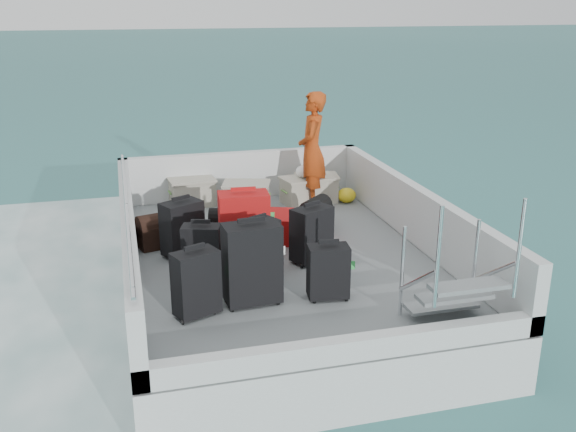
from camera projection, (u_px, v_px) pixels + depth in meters
name	position (u px, v px, depth m)	size (l,w,h in m)	color
ground	(281.00, 301.00, 7.81)	(160.00, 160.00, 0.00)	#185455
ferry_hull	(281.00, 279.00, 7.71)	(3.60, 5.00, 0.60)	silver
deck	(281.00, 255.00, 7.61)	(3.30, 4.70, 0.02)	slate
deck_fittings	(317.00, 231.00, 7.28)	(3.60, 5.00, 0.90)	#B8BDBD
suitcase_0	(196.00, 284.00, 6.02)	(0.42, 0.24, 0.65)	black
suitcase_1	(202.00, 253.00, 6.83)	(0.40, 0.23, 0.61)	black
suitcase_2	(182.00, 229.00, 7.46)	(0.46, 0.28, 0.66)	black
suitcase_3	(252.00, 264.00, 6.25)	(0.54, 0.32, 0.82)	black
suitcase_4	(258.00, 250.00, 6.84)	(0.44, 0.26, 0.65)	black
suitcase_5	(244.00, 226.00, 7.39)	(0.57, 0.34, 0.78)	#B7150E
suitcase_6	(328.00, 273.00, 6.39)	(0.40, 0.24, 0.56)	black
suitcase_7	(312.00, 235.00, 7.30)	(0.46, 0.26, 0.64)	black
suitcase_8	(288.00, 227.00, 8.02)	(0.55, 0.84, 0.33)	#B7150E
duffel_0	(158.00, 234.00, 7.81)	(0.48, 0.30, 0.32)	black
duffel_1	(226.00, 228.00, 7.99)	(0.40, 0.30, 0.32)	black
duffel_2	(316.00, 216.00, 8.43)	(0.43, 0.30, 0.32)	black
crate_0	(192.00, 193.00, 9.38)	(0.62, 0.43, 0.37)	#ADA897
crate_1	(247.00, 197.00, 9.16)	(0.62, 0.43, 0.37)	#ADA897
crate_2	(304.00, 191.00, 9.47)	(0.60, 0.42, 0.36)	#ADA897
crate_3	(317.00, 189.00, 9.59)	(0.60, 0.41, 0.36)	#ADA897
yellow_bag	(347.00, 195.00, 9.52)	(0.28, 0.26, 0.22)	gold
white_bag	(304.00, 173.00, 9.38)	(0.24, 0.24, 0.18)	white
passenger	(312.00, 150.00, 9.16)	(0.61, 0.39, 1.66)	#E84E15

